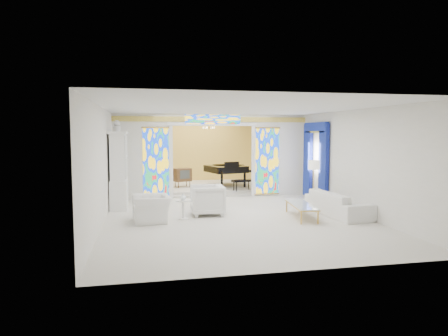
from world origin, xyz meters
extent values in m
plane|color=beige|center=(0.00, 0.00, 0.00)|extent=(12.00, 12.00, 0.00)
cube|color=silver|center=(0.00, 0.00, 3.00)|extent=(7.00, 12.00, 0.02)
cube|color=silver|center=(0.00, 6.00, 1.50)|extent=(7.00, 0.02, 3.00)
cube|color=silver|center=(0.00, -6.00, 1.50)|extent=(7.00, 0.02, 3.00)
cube|color=silver|center=(-3.50, 0.00, 1.50)|extent=(0.02, 12.00, 3.00)
cube|color=silver|center=(3.50, 0.00, 1.50)|extent=(0.02, 12.00, 3.00)
cube|color=silver|center=(-2.50, 2.00, 1.50)|extent=(2.00, 0.18, 3.00)
cube|color=silver|center=(2.50, 2.00, 1.50)|extent=(2.00, 0.18, 3.00)
cube|color=silver|center=(0.00, 2.00, 2.80)|extent=(3.00, 0.18, 0.40)
cube|color=white|center=(-1.50, 1.90, 1.30)|extent=(0.12, 0.06, 2.60)
cube|color=white|center=(1.50, 1.90, 1.30)|extent=(0.12, 0.06, 2.60)
cube|color=white|center=(0.00, 1.90, 2.65)|extent=(3.24, 0.06, 0.12)
cube|color=#E3C755|center=(0.00, 1.90, 2.82)|extent=(7.00, 0.05, 0.18)
cube|color=gold|center=(-2.03, 1.89, 1.30)|extent=(0.90, 0.04, 2.40)
cube|color=gold|center=(2.03, 1.89, 1.30)|extent=(0.90, 0.04, 2.40)
cube|color=gold|center=(0.00, 1.89, 2.82)|extent=(2.00, 0.04, 0.34)
cube|color=beige|center=(0.00, 4.10, 0.09)|extent=(6.80, 3.80, 0.18)
cube|color=gold|center=(0.00, 5.88, 1.50)|extent=(6.70, 0.10, 2.90)
cylinder|color=gold|center=(0.20, 4.00, 2.55)|extent=(0.48, 0.48, 0.30)
cube|color=navy|center=(3.40, 0.05, 1.35)|extent=(0.12, 0.55, 2.60)
cube|color=navy|center=(3.40, 1.35, 1.35)|extent=(0.12, 0.55, 2.60)
cube|color=navy|center=(3.40, 0.70, 2.55)|extent=(0.14, 1.70, 0.30)
cube|color=gold|center=(3.40, 0.70, 2.38)|extent=(0.12, 1.50, 0.06)
cube|color=white|center=(-3.22, 0.60, 0.45)|extent=(0.50, 1.40, 0.90)
cube|color=white|center=(-3.22, 0.60, 1.60)|extent=(0.44, 1.30, 1.40)
cube|color=white|center=(-2.99, 0.60, 1.60)|extent=(0.01, 1.20, 1.30)
cube|color=white|center=(-3.22, 0.60, 2.34)|extent=(0.56, 1.46, 0.08)
cylinder|color=silver|center=(-3.22, 0.25, 2.46)|extent=(0.22, 0.22, 0.16)
sphere|color=silver|center=(-3.22, 0.25, 2.62)|extent=(0.20, 0.20, 0.20)
imported|color=white|center=(-2.27, -1.63, 0.34)|extent=(1.04, 1.15, 0.69)
imported|color=white|center=(-0.69, -1.08, 0.43)|extent=(0.98, 0.95, 0.86)
imported|color=white|center=(2.95, -1.86, 0.33)|extent=(1.09, 2.36, 0.67)
cylinder|color=white|center=(-1.42, -1.52, 0.51)|extent=(0.53, 0.53, 0.03)
cylinder|color=white|center=(-1.42, -1.52, 0.26)|extent=(0.09, 0.09, 0.49)
cylinder|color=white|center=(-1.42, -1.52, 0.01)|extent=(0.35, 0.35, 0.03)
imported|color=silver|center=(-1.42, -1.52, 0.62)|extent=(0.18, 0.18, 0.17)
cube|color=white|center=(1.79, -1.98, 0.37)|extent=(0.71, 1.74, 0.04)
cube|color=gold|center=(1.79, -1.98, 0.35)|extent=(0.74, 1.77, 0.03)
cube|color=gold|center=(1.48, -2.75, 0.17)|extent=(0.04, 0.04, 0.35)
cube|color=gold|center=(1.91, -2.81, 0.17)|extent=(0.04, 0.04, 0.35)
cube|color=gold|center=(1.67, -1.16, 0.17)|extent=(0.04, 0.04, 0.35)
cube|color=gold|center=(2.11, -1.21, 0.17)|extent=(0.04, 0.04, 0.35)
cylinder|color=gold|center=(2.86, -0.39, 0.01)|extent=(0.31, 0.31, 0.03)
cylinder|color=gold|center=(2.86, -0.39, 0.67)|extent=(0.03, 0.03, 1.34)
cylinder|color=white|center=(2.86, -0.39, 1.33)|extent=(0.44, 0.44, 0.29)
cube|color=black|center=(0.82, 3.56, 0.88)|extent=(1.68, 1.74, 0.26)
cylinder|color=black|center=(1.00, 3.95, 0.88)|extent=(1.64, 1.64, 0.26)
cube|color=black|center=(1.04, 2.76, 0.85)|extent=(1.28, 0.60, 0.09)
cube|color=white|center=(1.06, 2.69, 0.87)|extent=(1.14, 0.40, 0.03)
cube|color=black|center=(0.95, 3.07, 1.09)|extent=(0.63, 0.20, 0.23)
cube|color=black|center=(1.19, 2.22, 0.55)|extent=(0.89, 0.53, 0.07)
cylinder|color=black|center=(0.50, 2.80, 0.47)|extent=(0.11, 0.11, 0.57)
cylinder|color=black|center=(1.48, 3.07, 0.47)|extent=(0.11, 0.11, 0.57)
cylinder|color=black|center=(0.76, 4.12, 0.47)|extent=(0.11, 0.11, 0.57)
cube|color=brown|center=(-0.94, 3.67, 0.67)|extent=(0.75, 0.63, 0.52)
cube|color=#3C423F|center=(-0.86, 3.47, 0.70)|extent=(0.40, 0.16, 0.33)
cone|color=brown|center=(-1.12, 3.44, 0.29)|extent=(0.05, 0.05, 0.23)
cone|color=brown|center=(-0.65, 3.61, 0.29)|extent=(0.05, 0.05, 0.23)
cone|color=brown|center=(-1.22, 3.74, 0.29)|extent=(0.05, 0.05, 0.23)
cone|color=brown|center=(-0.75, 3.90, 0.29)|extent=(0.05, 0.05, 0.23)
camera|label=1|loc=(-2.46, -12.20, 2.34)|focal=32.00mm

